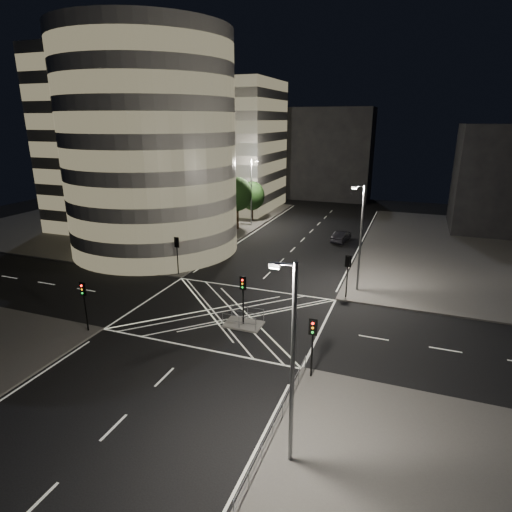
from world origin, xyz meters
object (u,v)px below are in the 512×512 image
at_px(central_island, 243,324).
at_px(street_lamp_left_near, 194,214).
at_px(traffic_signal_fr, 348,268).
at_px(traffic_signal_island, 243,291).
at_px(traffic_signal_nr, 313,337).
at_px(street_lamp_left_far, 252,190).
at_px(street_lamp_right_near, 291,360).
at_px(sedan, 341,236).
at_px(traffic_signal_nl, 84,297).
at_px(street_lamp_right_far, 360,235).
at_px(traffic_signal_fl, 177,249).

distance_m(central_island, street_lamp_left_near, 18.52).
distance_m(traffic_signal_fr, traffic_signal_island, 10.73).
height_order(traffic_signal_nr, street_lamp_left_far, street_lamp_left_far).
height_order(traffic_signal_island, street_lamp_right_near, street_lamp_right_near).
xyz_separation_m(central_island, street_lamp_left_far, (-11.44, 31.50, 5.47)).
relative_size(street_lamp_left_near, sedan, 2.20).
xyz_separation_m(traffic_signal_fr, street_lamp_left_far, (-18.24, 23.20, 2.63)).
bearing_deg(street_lamp_left_far, traffic_signal_nl, -89.01).
height_order(traffic_signal_nl, traffic_signal_nr, same).
bearing_deg(traffic_signal_nr, traffic_signal_island, 142.07).
height_order(traffic_signal_nr, street_lamp_left_near, street_lamp_left_near).
distance_m(street_lamp_right_far, street_lamp_right_near, 23.00).
relative_size(traffic_signal_nl, street_lamp_right_far, 0.40).
bearing_deg(traffic_signal_fr, traffic_signal_island, -129.33).
bearing_deg(street_lamp_left_near, street_lamp_right_far, -9.03).
bearing_deg(street_lamp_right_far, street_lamp_right_near, -90.00).
bearing_deg(street_lamp_right_far, traffic_signal_nl, -139.09).
height_order(central_island, traffic_signal_fl, traffic_signal_fl).
distance_m(street_lamp_right_far, sedan, 18.09).
distance_m(traffic_signal_nl, street_lamp_left_far, 36.90).
distance_m(central_island, traffic_signal_fl, 13.91).
xyz_separation_m(traffic_signal_nr, street_lamp_left_far, (-18.24, 36.80, 2.63)).
bearing_deg(street_lamp_right_near, traffic_signal_nr, 95.04).
bearing_deg(street_lamp_left_far, sedan, -15.85).
relative_size(street_lamp_left_near, street_lamp_right_far, 1.00).
xyz_separation_m(traffic_signal_fr, street_lamp_right_near, (0.64, -20.80, 2.63)).
relative_size(traffic_signal_fr, traffic_signal_nr, 1.00).
distance_m(traffic_signal_nl, sedan, 35.57).
height_order(traffic_signal_fr, sedan, traffic_signal_fr).
height_order(traffic_signal_nr, street_lamp_right_near, street_lamp_right_near).
height_order(central_island, traffic_signal_fr, traffic_signal_fr).
relative_size(traffic_signal_fl, traffic_signal_island, 1.00).
relative_size(central_island, street_lamp_right_near, 0.30).
distance_m(traffic_signal_island, street_lamp_left_far, 33.61).
bearing_deg(traffic_signal_island, street_lamp_right_far, 54.70).
bearing_deg(sedan, traffic_signal_island, 90.60).
bearing_deg(street_lamp_left_far, traffic_signal_island, -70.05).
distance_m(traffic_signal_fl, sedan, 23.69).
bearing_deg(street_lamp_right_far, street_lamp_left_near, 170.97).
bearing_deg(traffic_signal_nr, street_lamp_left_far, 116.36).
height_order(street_lamp_right_near, sedan, street_lamp_right_near).
height_order(central_island, street_lamp_left_far, street_lamp_left_far).
xyz_separation_m(traffic_signal_island, street_lamp_left_far, (-11.44, 31.50, 2.63)).
bearing_deg(street_lamp_right_far, traffic_signal_fl, -173.12).
bearing_deg(street_lamp_left_far, street_lamp_right_far, -48.06).
relative_size(traffic_signal_nl, sedan, 0.88).
distance_m(central_island, traffic_signal_island, 2.84).
relative_size(central_island, traffic_signal_nl, 0.75).
bearing_deg(central_island, traffic_signal_fr, 50.67).
bearing_deg(street_lamp_right_far, sedan, 104.53).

